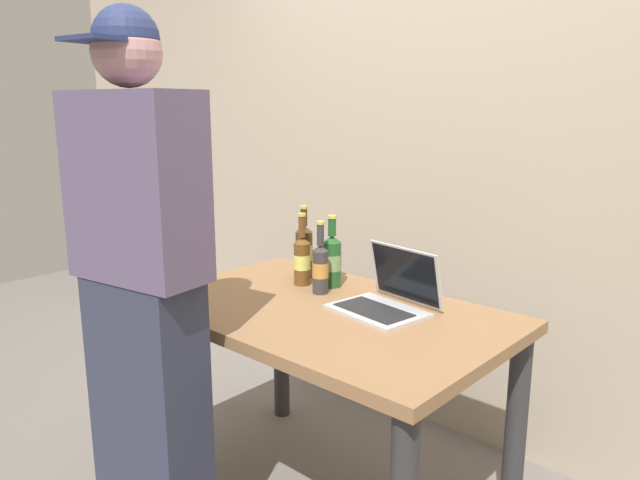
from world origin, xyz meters
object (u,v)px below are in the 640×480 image
Objects in this scene: beer_bottle_dark at (332,259)px; beer_bottle_amber at (320,267)px; person_figure at (144,305)px; laptop at (388,296)px; beer_bottle_brown at (304,250)px; beer_bottle_green at (302,259)px.

beer_bottle_dark is 1.02× the size of beer_bottle_amber.
person_figure reaches higher than beer_bottle_dark.
laptop is 1.18× the size of beer_bottle_brown.
laptop is 0.45m from beer_bottle_green.
person_figure is (0.15, -0.87, 0.01)m from beer_bottle_brown.
beer_bottle_green is 0.96× the size of beer_bottle_brown.
beer_bottle_green is 0.11m from beer_bottle_brown.
laptop is 1.27× the size of beer_bottle_amber.
person_figure reaches higher than beer_bottle_brown.
person_figure is at bearing -84.30° from beer_bottle_green.
person_figure is (-0.06, -0.74, 0.02)m from beer_bottle_amber.
beer_bottle_brown is at bearing 168.23° from laptop.
beer_bottle_dark is 0.84m from person_figure.
beer_bottle_amber is 0.16× the size of person_figure.
beer_bottle_green is 0.17× the size of person_figure.
beer_bottle_brown is (-0.52, 0.11, 0.07)m from laptop.
beer_bottle_brown reaches higher than beer_bottle_amber.
person_figure is at bearing -92.05° from beer_bottle_dark.
beer_bottle_dark is 0.18m from beer_bottle_brown.
beer_bottle_dark is at bearing 104.90° from beer_bottle_amber.
laptop is 0.35m from beer_bottle_dark.
beer_bottle_brown is (-0.18, 0.03, 0.01)m from beer_bottle_dark.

